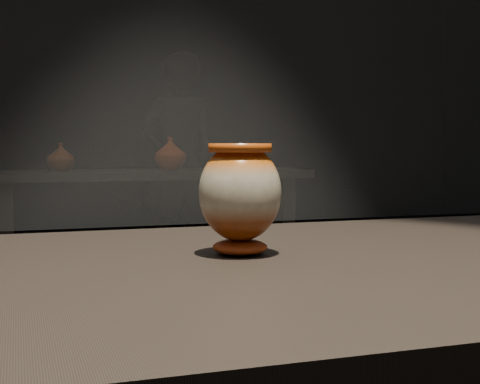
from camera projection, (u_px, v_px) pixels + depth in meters
name	position (u px, v px, depth m)	size (l,w,h in m)	color
main_vase	(240.00, 194.00, 0.95)	(0.12, 0.12, 0.16)	maroon
back_shelf	(149.00, 212.00, 4.20)	(2.00, 0.60, 0.90)	black
back_vase_left	(61.00, 157.00, 4.03)	(0.16, 0.16, 0.17)	#973C16
back_vase_mid	(170.00, 154.00, 4.19)	(0.20, 0.20, 0.21)	maroon
back_vase_right	(242.00, 160.00, 4.37)	(0.07, 0.07, 0.12)	#973C16
visitor	(179.00, 165.00, 5.37)	(0.66, 0.43, 1.80)	black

